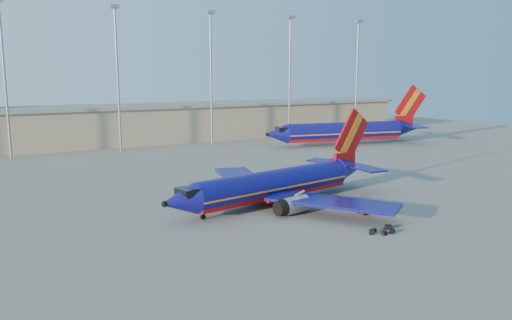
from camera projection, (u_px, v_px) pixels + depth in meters
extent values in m
plane|color=slate|center=(247.00, 197.00, 63.26)|extent=(220.00, 220.00, 0.00)
cube|color=tan|center=(172.00, 123.00, 117.59)|extent=(120.00, 15.00, 8.00)
cube|color=slate|center=(172.00, 105.00, 116.87)|extent=(122.00, 16.00, 0.60)
cylinder|color=gray|center=(5.00, 82.00, 89.15)|extent=(0.44, 0.44, 28.00)
cylinder|color=gray|center=(118.00, 81.00, 98.47)|extent=(0.44, 0.44, 28.00)
cube|color=gray|center=(114.00, 6.00, 96.03)|extent=(1.60, 1.60, 0.70)
cylinder|color=gray|center=(211.00, 81.00, 107.79)|extent=(0.44, 0.44, 28.00)
cube|color=gray|center=(210.00, 12.00, 105.35)|extent=(1.60, 1.60, 0.70)
cylinder|color=gray|center=(290.00, 80.00, 117.11)|extent=(0.44, 0.44, 28.00)
cube|color=gray|center=(290.00, 17.00, 114.67)|extent=(1.60, 1.60, 0.70)
cylinder|color=gray|center=(357.00, 80.00, 126.43)|extent=(0.44, 0.44, 28.00)
cube|color=gray|center=(359.00, 21.00, 123.99)|extent=(1.60, 1.60, 0.70)
cylinder|color=navy|center=(274.00, 184.00, 59.62)|extent=(22.36, 7.62, 3.41)
cube|color=#A30D0D|center=(274.00, 191.00, 59.77)|extent=(22.23, 6.99, 1.20)
cube|color=orange|center=(274.00, 186.00, 59.66)|extent=(22.37, 7.65, 0.20)
cone|color=navy|center=(179.00, 201.00, 51.50)|extent=(4.46, 4.09, 3.41)
cube|color=black|center=(189.00, 191.00, 52.10)|extent=(2.63, 2.78, 0.74)
cone|color=navy|center=(348.00, 168.00, 67.97)|extent=(5.36, 4.27, 3.41)
cube|color=#A30D0D|center=(344.00, 160.00, 67.30)|extent=(3.90, 1.25, 2.03)
cube|color=#A30D0D|center=(351.00, 135.00, 67.56)|extent=(6.69, 1.60, 7.35)
cube|color=orange|center=(351.00, 135.00, 67.44)|extent=(4.49, 1.25, 5.77)
cube|color=navy|center=(329.00, 161.00, 70.04)|extent=(4.86, 6.51, 0.20)
cube|color=navy|center=(365.00, 168.00, 65.27)|extent=(2.85, 5.94, 0.20)
cube|color=navy|center=(241.00, 178.00, 66.80)|extent=(7.67, 14.95, 0.32)
cube|color=navy|center=(332.00, 202.00, 54.45)|extent=(11.99, 14.33, 0.32)
cube|color=#A30D0D|center=(277.00, 193.00, 60.12)|extent=(6.12, 4.59, 0.92)
cylinder|color=gray|center=(242.00, 190.00, 62.82)|extent=(3.63, 2.54, 1.94)
cylinder|color=gray|center=(295.00, 205.00, 55.52)|extent=(3.63, 2.54, 1.94)
cylinder|color=gray|center=(203.00, 215.00, 53.62)|extent=(0.26, 0.26, 1.01)
cylinder|color=black|center=(203.00, 217.00, 53.66)|extent=(0.62, 0.34, 0.59)
cylinder|color=black|center=(269.00, 195.00, 62.67)|extent=(0.86, 0.65, 0.77)
cylinder|color=black|center=(296.00, 203.00, 59.02)|extent=(0.86, 0.65, 0.77)
cylinder|color=navy|center=(343.00, 131.00, 109.37)|extent=(26.80, 8.83, 4.09)
cube|color=#A30D0D|center=(343.00, 136.00, 109.55)|extent=(26.66, 8.07, 1.44)
cube|color=orange|center=(343.00, 133.00, 109.42)|extent=(26.81, 8.87, 0.24)
cone|color=navy|center=(277.00, 134.00, 104.69)|extent=(5.30, 4.86, 4.09)
cube|color=black|center=(283.00, 129.00, 104.94)|extent=(3.13, 3.30, 0.88)
cone|color=navy|center=(407.00, 127.00, 114.15)|extent=(6.39, 5.06, 4.09)
cube|color=#A30D0D|center=(404.00, 121.00, 113.63)|extent=(4.67, 1.44, 2.43)
cube|color=#A30D0D|center=(410.00, 104.00, 113.44)|extent=(8.04, 1.82, 8.81)
cube|color=orange|center=(410.00, 104.00, 113.37)|extent=(5.39, 1.43, 6.91)
cube|color=navy|center=(396.00, 123.00, 117.44)|extent=(3.50, 7.15, 0.24)
cube|color=navy|center=(415.00, 126.00, 110.39)|extent=(5.76, 7.80, 0.24)
cylinder|color=black|center=(343.00, 143.00, 109.79)|extent=(0.90, 0.90, 0.99)
cube|color=gold|center=(367.00, 207.00, 56.06)|extent=(2.14, 1.38, 0.96)
cube|color=black|center=(367.00, 202.00, 55.97)|extent=(1.08, 1.16, 0.34)
cylinder|color=black|center=(358.00, 211.00, 56.14)|extent=(0.52, 0.23, 0.50)
cylinder|color=black|center=(365.00, 213.00, 55.28)|extent=(0.52, 0.23, 0.50)
cylinder|color=black|center=(368.00, 209.00, 57.00)|extent=(0.52, 0.23, 0.50)
cylinder|color=black|center=(375.00, 211.00, 56.15)|extent=(0.52, 0.23, 0.50)
cube|color=black|center=(384.00, 233.00, 48.48)|extent=(0.61, 0.51, 0.38)
cube|color=black|center=(392.00, 232.00, 48.92)|extent=(0.57, 0.44, 0.41)
cube|color=black|center=(388.00, 227.00, 50.30)|extent=(0.73, 0.58, 0.46)
cube|color=black|center=(374.00, 231.00, 49.27)|extent=(0.62, 0.48, 0.37)
cube|color=black|center=(372.00, 232.00, 48.60)|extent=(0.58, 0.53, 0.51)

